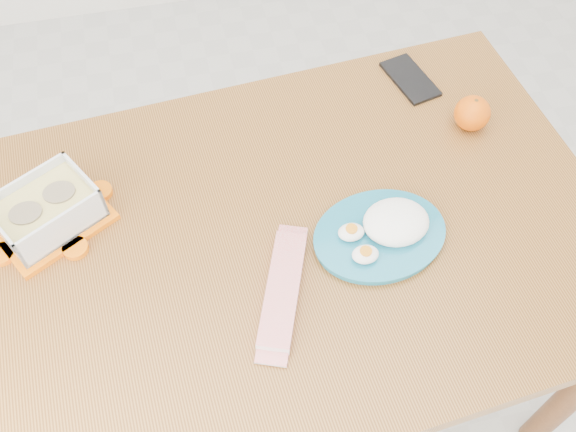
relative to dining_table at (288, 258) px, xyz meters
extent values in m
plane|color=#B7B7B2|center=(0.07, 0.04, -0.66)|extent=(3.50, 3.50, 0.00)
cube|color=#8F5D28|center=(0.00, 0.00, 0.07)|extent=(1.35, 0.97, 0.04)
cylinder|color=#5B3416|center=(-0.61, 0.31, -0.30)|extent=(0.06, 0.06, 0.71)
cylinder|color=#5B3416|center=(0.55, 0.42, -0.30)|extent=(0.06, 0.06, 0.71)
cube|color=orange|center=(-0.45, 0.12, 0.10)|extent=(0.26, 0.24, 0.01)
cube|color=silver|center=(-0.45, 0.12, 0.14)|extent=(0.23, 0.21, 0.08)
cube|color=#CCBC66|center=(-0.45, 0.12, 0.13)|extent=(0.21, 0.19, 0.05)
cylinder|color=#846F56|center=(-0.48, 0.11, 0.15)|extent=(0.08, 0.08, 0.02)
cylinder|color=#846F56|center=(-0.41, 0.14, 0.15)|extent=(0.08, 0.08, 0.02)
sphere|color=#EE5904|center=(0.45, 0.19, 0.13)|extent=(0.08, 0.08, 0.08)
cylinder|color=#196E89|center=(0.17, -0.05, 0.10)|extent=(0.29, 0.29, 0.02)
ellipsoid|color=white|center=(0.20, -0.04, 0.13)|extent=(0.14, 0.13, 0.05)
ellipsoid|color=white|center=(0.11, -0.04, 0.12)|extent=(0.06, 0.05, 0.03)
ellipsoid|color=white|center=(0.13, -0.09, 0.12)|extent=(0.06, 0.05, 0.03)
cube|color=red|center=(-0.04, -0.12, 0.10)|extent=(0.14, 0.24, 0.02)
cube|color=black|center=(0.37, 0.35, 0.10)|extent=(0.11, 0.17, 0.01)
camera|label=1|loc=(-0.15, -0.67, 1.13)|focal=40.00mm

